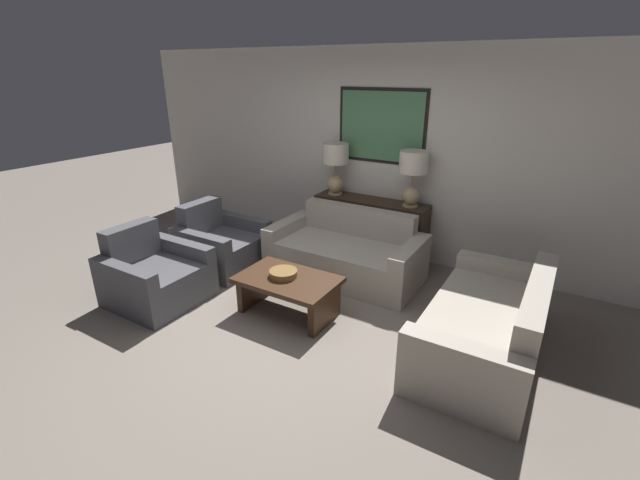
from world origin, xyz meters
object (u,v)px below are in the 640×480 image
(console_table, at_px, (370,229))
(couch_by_back_wall, at_px, (346,254))
(coffee_table, at_px, (288,288))
(couch_by_side, at_px, (488,327))
(decorative_bowl, at_px, (283,273))
(table_lamp_right, at_px, (413,171))
(table_lamp_left, at_px, (336,162))
(armchair_near_back_wall, at_px, (221,246))
(armchair_near_camera, at_px, (155,277))

(console_table, height_order, couch_by_back_wall, console_table)
(console_table, bearing_deg, coffee_table, -92.82)
(couch_by_side, bearing_deg, decorative_bowl, -170.05)
(couch_by_side, bearing_deg, table_lamp_right, 131.94)
(table_lamp_left, relative_size, armchair_near_back_wall, 0.76)
(table_lamp_right, relative_size, decorative_bowl, 2.37)
(table_lamp_right, xyz_separation_m, coffee_table, (-0.62, -1.76, -0.94))
(coffee_table, height_order, decorative_bowl, decorative_bowl)
(table_lamp_left, relative_size, decorative_bowl, 2.37)
(couch_by_side, height_order, decorative_bowl, couch_by_side)
(couch_by_back_wall, bearing_deg, table_lamp_left, 128.79)
(coffee_table, distance_m, armchair_near_camera, 1.49)
(table_lamp_right, relative_size, couch_by_side, 0.37)
(table_lamp_left, height_order, couch_by_side, table_lamp_left)
(console_table, xyz_separation_m, couch_by_side, (1.81, -1.42, -0.12))
(coffee_table, relative_size, decorative_bowl, 3.50)
(table_lamp_right, distance_m, decorative_bowl, 2.04)
(console_table, relative_size, couch_by_side, 0.82)
(table_lamp_left, distance_m, decorative_bowl, 1.97)
(table_lamp_right, bearing_deg, decorative_bowl, -110.94)
(console_table, height_order, table_lamp_right, table_lamp_right)
(coffee_table, height_order, armchair_near_camera, armchair_near_camera)
(couch_by_side, height_order, armchair_near_back_wall, armchair_near_back_wall)
(coffee_table, bearing_deg, armchair_near_camera, -159.95)
(table_lamp_right, height_order, decorative_bowl, table_lamp_right)
(table_lamp_left, xyz_separation_m, armchair_near_camera, (-0.96, -2.27, -0.95))
(couch_by_back_wall, bearing_deg, decorative_bowl, -97.37)
(console_table, bearing_deg, table_lamp_right, 0.00)
(couch_by_side, bearing_deg, coffee_table, -169.66)
(table_lamp_left, xyz_separation_m, armchair_near_back_wall, (-0.96, -1.25, -0.95))
(armchair_near_back_wall, xyz_separation_m, armchair_near_camera, (0.00, -1.02, 0.00))
(couch_by_side, bearing_deg, console_table, 141.85)
(armchair_near_back_wall, bearing_deg, couch_by_side, -2.89)
(table_lamp_right, relative_size, armchair_near_back_wall, 0.76)
(decorative_bowl, height_order, armchair_near_back_wall, armchair_near_back_wall)
(table_lamp_right, distance_m, armchair_near_camera, 3.19)
(couch_by_back_wall, distance_m, coffee_table, 1.11)
(couch_by_back_wall, xyz_separation_m, armchair_near_back_wall, (-1.49, -0.59, 0.00))
(table_lamp_right, height_order, coffee_table, table_lamp_right)
(table_lamp_left, height_order, coffee_table, table_lamp_left)
(console_table, height_order, couch_by_side, console_table)
(decorative_bowl, xyz_separation_m, armchair_near_camera, (-1.35, -0.52, -0.17))
(couch_by_back_wall, distance_m, armchair_near_back_wall, 1.60)
(table_lamp_left, relative_size, couch_by_back_wall, 0.37)
(table_lamp_left, bearing_deg, couch_by_back_wall, -51.21)
(table_lamp_left, height_order, table_lamp_right, same)
(console_table, height_order, coffee_table, console_table)
(table_lamp_left, xyz_separation_m, couch_by_side, (2.34, -1.42, -0.96))
(couch_by_back_wall, bearing_deg, armchair_near_camera, -132.69)
(decorative_bowl, bearing_deg, console_table, 85.38)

